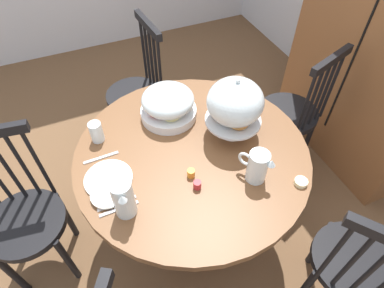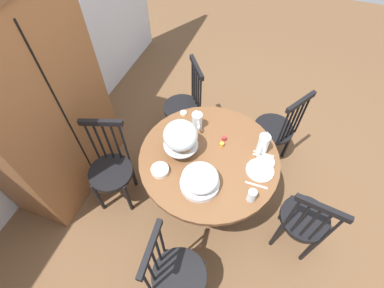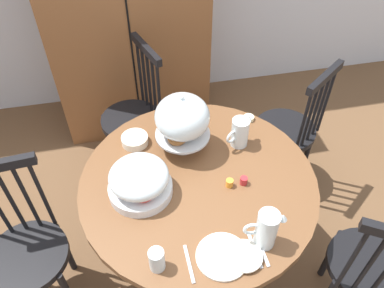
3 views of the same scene
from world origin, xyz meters
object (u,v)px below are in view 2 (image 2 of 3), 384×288
object	(u,v)px
windsor_chair_by_cabinet	(176,275)
pastry_stand_with_dome	(180,136)
milk_pitcher	(197,122)
china_plate_large	(260,170)
orange_juice_pitcher	(263,145)
cereal_bowl	(160,170)
windsor_chair_facing_door	(304,221)
fruit_platter_covered	(200,180)
china_plate_small	(265,162)
dining_table	(208,171)
butter_dish	(183,113)
windsor_chair_host_seat	(184,107)
wooden_armoire	(37,109)
drinking_glass	(252,195)
windsor_chair_near_window	(111,170)
windsor_chair_far_side	(275,130)

from	to	relation	value
windsor_chair_by_cabinet	pastry_stand_with_dome	distance (m)	1.02
windsor_chair_by_cabinet	milk_pitcher	world-z (taller)	windsor_chair_by_cabinet
china_plate_large	orange_juice_pitcher	bearing A→B (deg)	9.86
cereal_bowl	orange_juice_pitcher	bearing A→B (deg)	-56.12
windsor_chair_facing_door	fruit_platter_covered	xyz separation A→B (m)	(-0.14, 0.85, 0.37)
windsor_chair_by_cabinet	china_plate_small	distance (m)	1.09
fruit_platter_covered	dining_table	bearing A→B (deg)	3.33
dining_table	cereal_bowl	world-z (taller)	cereal_bowl
windsor_chair_by_cabinet	windsor_chair_facing_door	world-z (taller)	same
dining_table	windsor_chair_by_cabinet	xyz separation A→B (m)	(-0.88, -0.05, -0.06)
cereal_bowl	butter_dish	size ratio (longest dim) A/B	2.33
windsor_chair_host_seat	fruit_platter_covered	world-z (taller)	windsor_chair_host_seat
windsor_chair_facing_door	windsor_chair_host_seat	bearing A→B (deg)	58.05
wooden_armoire	windsor_chair_by_cabinet	size ratio (longest dim) A/B	2.01
drinking_glass	butter_dish	bearing A→B (deg)	50.98
windsor_chair_by_cabinet	butter_dish	xyz separation A→B (m)	(1.25, 0.42, 0.30)
windsor_chair_near_window	windsor_chair_host_seat	bearing A→B (deg)	-18.85
wooden_armoire	windsor_chair_by_cabinet	bearing A→B (deg)	-114.46
pastry_stand_with_dome	cereal_bowl	size ratio (longest dim) A/B	2.46
dining_table	orange_juice_pitcher	bearing A→B (deg)	-62.91
windsor_chair_host_seat	pastry_stand_with_dome	distance (m)	0.93
drinking_glass	cereal_bowl	bearing A→B (deg)	91.33
orange_juice_pitcher	windsor_chair_facing_door	bearing A→B (deg)	-124.89
milk_pitcher	butter_dish	distance (m)	0.21
fruit_platter_covered	drinking_glass	world-z (taller)	fruit_platter_covered
fruit_platter_covered	china_plate_large	xyz separation A→B (m)	(0.29, -0.40, -0.08)
butter_dish	dining_table	bearing A→B (deg)	-135.05
windsor_chair_near_window	china_plate_large	distance (m)	1.32
dining_table	windsor_chair_by_cabinet	world-z (taller)	windsor_chair_by_cabinet
windsor_chair_near_window	butter_dish	world-z (taller)	windsor_chair_near_window
china_plate_small	dining_table	bearing A→B (deg)	102.34
drinking_glass	butter_dish	world-z (taller)	drinking_glass
milk_pitcher	cereal_bowl	bearing A→B (deg)	167.79
windsor_chair_far_side	orange_juice_pitcher	world-z (taller)	windsor_chair_far_side
windsor_chair_facing_door	cereal_bowl	world-z (taller)	windsor_chair_facing_door
dining_table	windsor_chair_by_cabinet	distance (m)	0.88
fruit_platter_covered	cereal_bowl	distance (m)	0.34
windsor_chair_by_cabinet	windsor_chair_host_seat	bearing A→B (deg)	19.27
orange_juice_pitcher	milk_pitcher	size ratio (longest dim) A/B	1.18
windsor_chair_by_cabinet	china_plate_large	bearing A→B (deg)	-22.50
butter_dish	wooden_armoire	bearing A→B (deg)	118.79
china_plate_small	drinking_glass	size ratio (longest dim) A/B	1.36
wooden_armoire	orange_juice_pitcher	bearing A→B (deg)	-77.47
windsor_chair_far_side	drinking_glass	bearing A→B (deg)	175.77
wooden_armoire	pastry_stand_with_dome	xyz separation A→B (m)	(0.18, -1.19, -0.05)
windsor_chair_by_cabinet	butter_dish	distance (m)	1.35
windsor_chair_near_window	windsor_chair_by_cabinet	world-z (taller)	same
windsor_chair_far_side	windsor_chair_host_seat	distance (m)	0.99
wooden_armoire	windsor_chair_far_side	distance (m)	2.19
milk_pitcher	cereal_bowl	size ratio (longest dim) A/B	1.17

